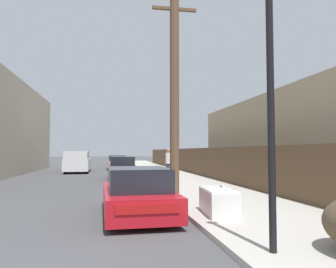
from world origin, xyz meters
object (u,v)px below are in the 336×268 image
street_lamp (270,74)px  pedestrian (168,162)px  car_parked_mid (122,168)px  discarded_fridge (219,201)px  utility_pole (174,88)px  pickup_truck (78,162)px  parked_sports_car_red (137,194)px  car_parked_far (117,163)px

street_lamp → pedestrian: size_ratio=2.80×
car_parked_mid → street_lamp: size_ratio=0.92×
pedestrian → discarded_fridge: bearing=-93.8°
car_parked_mid → utility_pole: size_ratio=0.57×
pickup_truck → utility_pole: bearing=107.6°
parked_sports_car_red → utility_pole: 5.52m
discarded_fridge → utility_pole: size_ratio=0.20×
discarded_fridge → pickup_truck: bearing=109.9°
car_parked_far → pickup_truck: size_ratio=0.73×
pickup_truck → street_lamp: street_lamp is taller
pickup_truck → parked_sports_car_red: bearing=99.2°
parked_sports_car_red → car_parked_mid: car_parked_mid is taller
discarded_fridge → pedestrian: size_ratio=0.92×
parked_sports_car_red → car_parked_far: car_parked_far is taller
parked_sports_car_red → pickup_truck: size_ratio=0.74×
discarded_fridge → pedestrian: (0.81, 12.04, 0.61)m
discarded_fridge → pickup_truck: 20.58m
discarded_fridge → street_lamp: bearing=-88.7°
car_parked_far → pickup_truck: (-3.28, -4.16, 0.26)m
discarded_fridge → utility_pole: (-0.29, 4.42, 3.84)m
parked_sports_car_red → pickup_truck: 19.42m
street_lamp → pickup_truck: bearing=102.8°
utility_pole → car_parked_mid: bearing=101.0°
pedestrian → car_parked_far: bearing=103.9°
parked_sports_car_red → car_parked_mid: size_ratio=0.93×
pickup_truck → pedestrian: size_ratio=3.23×
utility_pole → discarded_fridge: bearing=-86.2°
discarded_fridge → pedestrian: pedestrian is taller
car_parked_mid → parked_sports_car_red: bearing=-90.2°
discarded_fridge → car_parked_mid: bearing=103.2°
car_parked_far → pickup_truck: pickup_truck is taller
parked_sports_car_red → pedestrian: size_ratio=2.40×
car_parked_mid → pickup_truck: 7.38m
car_parked_far → street_lamp: size_ratio=0.84×
parked_sports_car_red → pickup_truck: pickup_truck is taller
car_parked_mid → street_lamp: (1.83, -16.56, 2.37)m
car_parked_mid → utility_pole: 9.75m
street_lamp → pedestrian: 15.45m
car_parked_far → pedestrian: pedestrian is taller
street_lamp → utility_pole: bearing=90.8°
street_lamp → pedestrian: bearing=86.3°
car_parked_far → street_lamp: bearing=-87.2°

